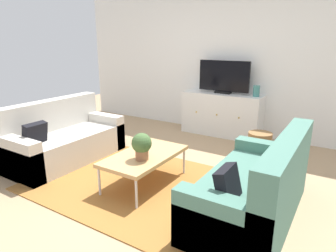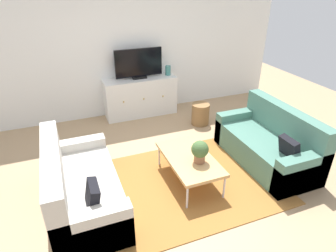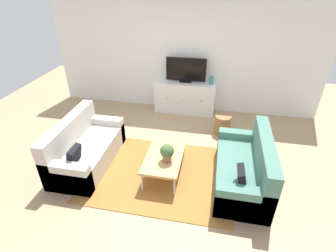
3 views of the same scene
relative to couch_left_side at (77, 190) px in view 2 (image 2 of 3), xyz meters
name	(u,v)px [view 2 (image 2 of 3)]	position (x,y,z in m)	size (l,w,h in m)	color
ground_plane	(181,177)	(1.44, 0.10, -0.29)	(10.00, 10.00, 0.00)	tan
wall_back	(130,47)	(1.44, 2.65, 1.06)	(6.40, 0.12, 2.70)	white
area_rug	(186,183)	(1.44, -0.05, -0.28)	(2.50, 1.90, 0.01)	#9E662D
couch_left_side	(77,190)	(0.00, 0.00, 0.00)	(0.81, 1.66, 0.86)	beige
couch_right_side	(270,145)	(2.87, 0.00, 0.00)	(0.81, 1.66, 0.86)	#4C7A6B
coffee_table	(190,159)	(1.50, 0.00, 0.08)	(0.60, 1.09, 0.39)	tan
potted_plant	(200,151)	(1.58, -0.14, 0.28)	(0.23, 0.23, 0.31)	#936042
tv_console	(140,97)	(1.51, 2.37, 0.10)	(1.45, 0.47, 0.78)	white
flat_screen_tv	(139,64)	(1.51, 2.39, 0.78)	(0.94, 0.16, 0.58)	black
glass_vase	(168,70)	(2.12, 2.37, 0.59)	(0.11, 0.11, 0.19)	teal
wicker_basket	(200,114)	(2.46, 1.53, -0.08)	(0.34, 0.34, 0.41)	olive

